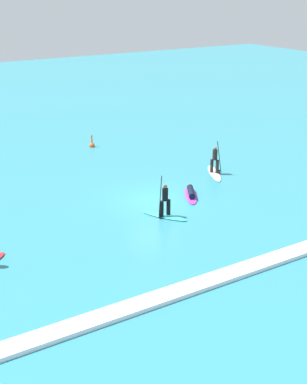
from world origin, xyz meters
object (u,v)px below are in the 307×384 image
(surfer_on_purple_board, at_px, (191,193))
(marker_buoy, at_px, (92,145))
(surfer_on_teal_board, at_px, (165,208))
(surfer_on_white_board, at_px, (215,168))

(surfer_on_purple_board, distance_m, marker_buoy, 12.02)
(surfer_on_purple_board, bearing_deg, marker_buoy, 32.69)
(marker_buoy, bearing_deg, surfer_on_teal_board, -100.44)
(surfer_on_white_board, xyz_separation_m, surfer_on_purple_board, (-3.49, -2.30, -0.26))
(surfer_on_teal_board, bearing_deg, marker_buoy, -40.75)
(surfer_on_white_board, distance_m, marker_buoy, 10.47)
(surfer_on_purple_board, distance_m, surfer_on_teal_board, 3.43)
(surfer_on_white_board, relative_size, marker_buoy, 3.08)
(surfer_on_white_board, bearing_deg, marker_buoy, -130.66)
(surfer_on_white_board, distance_m, surfer_on_purple_board, 4.19)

